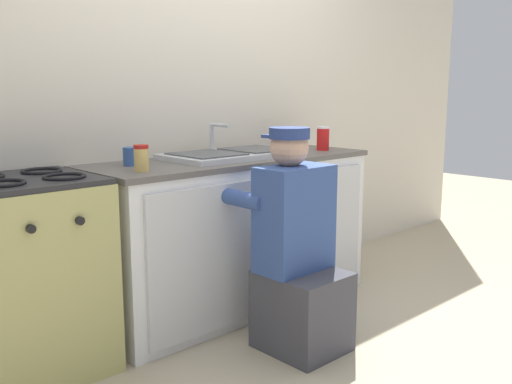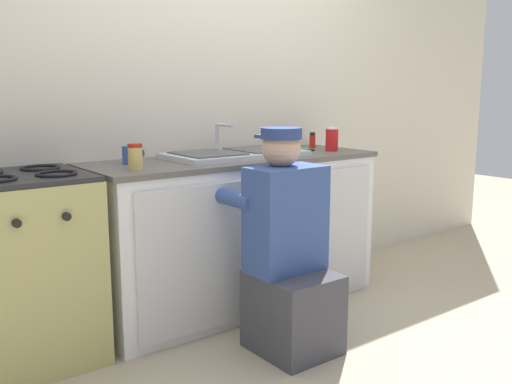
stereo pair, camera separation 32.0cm
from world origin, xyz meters
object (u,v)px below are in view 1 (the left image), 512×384
(cell_phone, at_px, (295,149))
(spice_bottle_red, at_px, (302,140))
(stove_range, at_px, (31,276))
(coffee_mug, at_px, (131,156))
(condiment_jar, at_px, (141,158))
(sink_double_basin, at_px, (232,154))
(soda_cup_red, at_px, (323,139))
(plumber_person, at_px, (297,258))

(cell_phone, bearing_deg, spice_bottle_red, 26.91)
(stove_range, xyz_separation_m, cell_phone, (1.77, 0.03, 0.45))
(stove_range, relative_size, coffee_mug, 7.28)
(coffee_mug, xyz_separation_m, condiment_jar, (-0.08, -0.22, 0.02))
(sink_double_basin, distance_m, stove_range, 1.30)
(cell_phone, xyz_separation_m, coffee_mug, (-1.18, 0.05, 0.04))
(soda_cup_red, bearing_deg, stove_range, 176.73)
(cell_phone, xyz_separation_m, soda_cup_red, (0.12, -0.14, 0.07))
(soda_cup_red, bearing_deg, spice_bottle_red, 82.00)
(spice_bottle_red, bearing_deg, plumber_person, -138.40)
(plumber_person, relative_size, spice_bottle_red, 10.52)
(stove_range, xyz_separation_m, condiment_jar, (0.51, -0.14, 0.51))
(spice_bottle_red, height_order, coffee_mug, spice_bottle_red)
(condiment_jar, bearing_deg, plumber_person, -42.89)
(plumber_person, distance_m, coffee_mug, 1.00)
(sink_double_basin, xyz_separation_m, plumber_person, (-0.15, -0.65, -0.46))
(sink_double_basin, xyz_separation_m, coffee_mug, (-0.62, 0.08, 0.03))
(condiment_jar, bearing_deg, spice_bottle_red, 9.87)
(cell_phone, height_order, spice_bottle_red, spice_bottle_red)
(spice_bottle_red, relative_size, condiment_jar, 0.82)
(plumber_person, distance_m, spice_bottle_red, 1.24)
(plumber_person, relative_size, condiment_jar, 8.63)
(sink_double_basin, height_order, soda_cup_red, sink_double_basin)
(coffee_mug, bearing_deg, condiment_jar, -109.15)
(sink_double_basin, bearing_deg, coffee_mug, 172.83)
(spice_bottle_red, relative_size, soda_cup_red, 0.69)
(plumber_person, xyz_separation_m, soda_cup_red, (0.82, 0.54, 0.51))
(spice_bottle_red, height_order, soda_cup_red, soda_cup_red)
(cell_phone, xyz_separation_m, condiment_jar, (-1.25, -0.17, 0.06))
(spice_bottle_red, bearing_deg, cell_phone, -153.09)
(stove_range, distance_m, plumber_person, 1.25)
(spice_bottle_red, bearing_deg, stove_range, -176.87)
(plumber_person, height_order, condiment_jar, plumber_person)
(stove_range, relative_size, plumber_person, 0.83)
(coffee_mug, relative_size, condiment_jar, 0.98)
(coffee_mug, bearing_deg, cell_phone, -2.52)
(coffee_mug, height_order, condiment_jar, condiment_jar)
(plumber_person, height_order, spice_bottle_red, plumber_person)
(sink_double_basin, distance_m, condiment_jar, 0.71)
(soda_cup_red, bearing_deg, coffee_mug, 171.75)
(soda_cup_red, bearing_deg, condiment_jar, -178.68)
(cell_phone, distance_m, soda_cup_red, 0.20)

